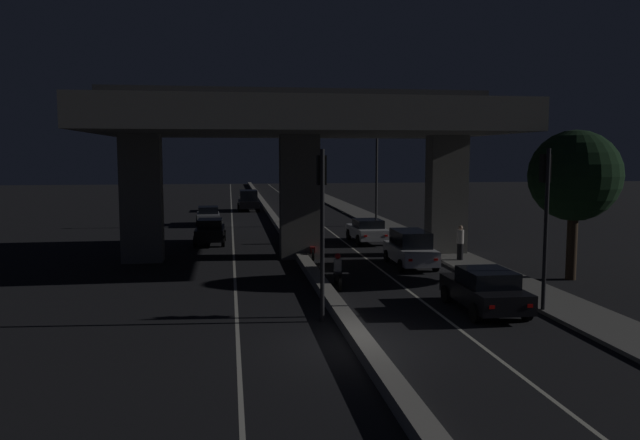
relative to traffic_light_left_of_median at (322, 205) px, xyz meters
name	(u,v)px	position (x,y,z in m)	size (l,w,h in m)	color
ground_plane	(360,346)	(0.68, -2.87, -3.81)	(200.00, 200.00, 0.00)	black
lane_line_left_inner	(232,220)	(-2.76, 32.13, -3.80)	(0.12, 126.00, 0.00)	beige
lane_line_right_inner	(314,219)	(4.12, 32.13, -3.80)	(0.12, 126.00, 0.00)	beige
median_divider	(273,217)	(0.68, 32.13, -3.62)	(0.56, 126.00, 0.37)	gray
sidewalk_right	(388,227)	(8.76, 25.13, -3.74)	(2.35, 126.00, 0.13)	slate
elevated_overpass	(299,128)	(0.68, 12.55, 2.98)	(20.35, 13.31, 8.84)	slate
traffic_light_left_of_median	(322,205)	(0.00, 0.00, 0.00)	(0.30, 0.49, 5.61)	black
traffic_light_right_of_median	(545,202)	(7.68, 0.00, 0.02)	(0.30, 0.49, 5.64)	black
street_lamp	(372,158)	(7.72, 26.32, 1.40)	(2.78, 0.32, 8.81)	#2D2D30
car_black_lead	(485,290)	(5.78, 0.40, -3.03)	(1.98, 4.25, 1.51)	black
car_white_second	(410,248)	(5.73, 9.27, -2.91)	(1.91, 4.40, 1.76)	silver
car_white_third	(367,230)	(5.47, 17.62, -3.03)	(2.03, 4.26, 1.46)	silver
car_black_lead_oncoming	(210,231)	(-4.14, 18.45, -3.02)	(1.88, 3.98, 1.51)	black
car_silver_second_oncoming	(208,215)	(-4.59, 28.94, -3.07)	(1.98, 4.06, 1.42)	gray
car_black_third_oncoming	(248,200)	(-1.15, 40.65, -2.75)	(2.07, 4.03, 2.00)	black
motorcycle_black_filtering_near	(338,273)	(1.39, 4.95, -3.20)	(0.34, 1.97, 1.43)	black
motorcycle_red_filtering_mid	(312,247)	(1.28, 12.07, -3.18)	(0.34, 2.00, 1.48)	black
motorcycle_white_filtering_far	(301,234)	(1.32, 17.70, -3.17)	(0.33, 1.81, 1.50)	black
pedestrian_on_sidewalk	(460,243)	(8.56, 10.02, -2.79)	(0.35, 0.35, 1.75)	black
roadside_tree_kerbside_near	(575,176)	(11.76, 5.17, 0.70)	(3.92, 3.92, 6.49)	#38281C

